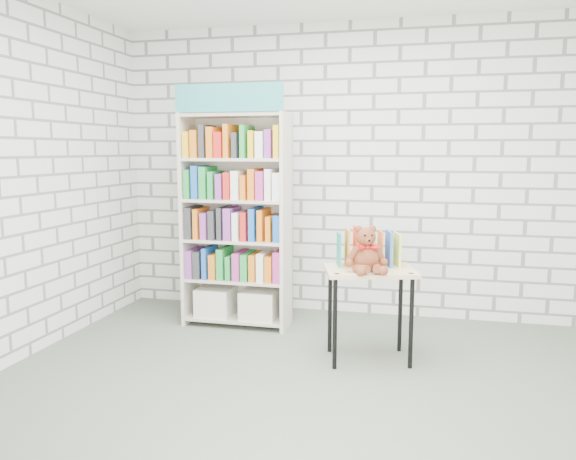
# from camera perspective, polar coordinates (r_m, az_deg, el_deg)

# --- Properties ---
(ground) EXTENTS (4.50, 4.50, 0.00)m
(ground) POSITION_cam_1_polar(r_m,az_deg,el_deg) (3.85, 1.73, -16.43)
(ground) COLOR #525A4C
(ground) RESTS_ON ground
(room_shell) EXTENTS (4.52, 4.02, 2.81)m
(room_shell) POSITION_cam_1_polar(r_m,az_deg,el_deg) (3.51, 1.86, 11.14)
(room_shell) COLOR silver
(room_shell) RESTS_ON ground
(bookshelf) EXTENTS (0.96, 0.37, 2.16)m
(bookshelf) POSITION_cam_1_polar(r_m,az_deg,el_deg) (5.09, -5.23, 1.14)
(bookshelf) COLOR beige
(bookshelf) RESTS_ON ground
(display_table) EXTENTS (0.76, 0.62, 0.71)m
(display_table) POSITION_cam_1_polar(r_m,az_deg,el_deg) (4.30, 8.30, -5.21)
(display_table) COLOR #D7B581
(display_table) RESTS_ON ground
(table_books) EXTENTS (0.50, 0.32, 0.28)m
(table_books) POSITION_cam_1_polar(r_m,az_deg,el_deg) (4.36, 8.12, -1.84)
(table_books) COLOR teal
(table_books) RESTS_ON display_table
(teddy_bear) EXTENTS (0.32, 0.31, 0.34)m
(teddy_bear) POSITION_cam_1_polar(r_m,az_deg,el_deg) (4.15, 7.96, -2.36)
(teddy_bear) COLOR brown
(teddy_bear) RESTS_ON display_table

